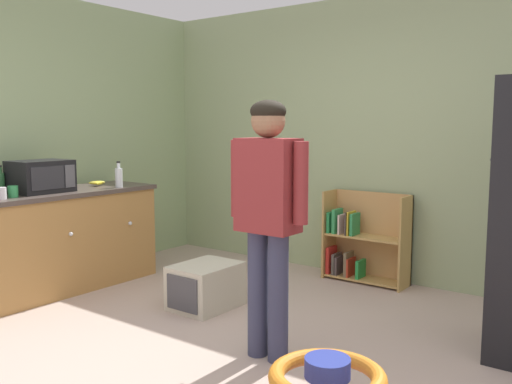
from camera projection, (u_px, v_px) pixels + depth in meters
The scene contains 14 objects.
ground_plane at pixel (230, 358), 3.60m from camera, with size 12.00×12.00×0.00m, color #B79F91.
back_wall at pixel (387, 139), 5.28m from camera, with size 5.20×0.06×2.70m, color #9BAE7F.
left_side_wall at pixel (79, 138), 5.64m from camera, with size 0.06×2.99×2.70m, color #99B17E.
kitchen_counter at pixel (50, 242), 4.97m from camera, with size 0.65×1.99×0.90m.
bookshelf at pixel (362, 242), 5.34m from camera, with size 0.80×0.28×0.85m.
standing_person at pixel (268, 205), 3.48m from camera, with size 0.57×0.22×1.64m.
pet_carrier at pixel (206, 286), 4.56m from camera, with size 0.42×0.55×0.36m.
microwave at pixel (41, 176), 4.86m from camera, with size 0.37×0.48×0.28m.
banana_bunch at pixel (98, 183), 5.40m from camera, with size 0.15×0.16×0.04m.
clear_bottle at pixel (119, 177), 5.25m from camera, with size 0.07×0.07×0.25m.
green_glass_bottle at pixel (0, 182), 4.75m from camera, with size 0.07×0.07×0.25m.
green_cup at pixel (13, 192), 4.54m from camera, with size 0.08×0.08×0.10m, color #359B53.
orange_cup at pixel (55, 183), 5.22m from camera, with size 0.08×0.08×0.10m, color orange.
white_cup at pixel (1, 193), 4.42m from camera, with size 0.08×0.08×0.10m, color white.
Camera 1 is at (2.20, -2.65, 1.50)m, focal length 39.25 mm.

